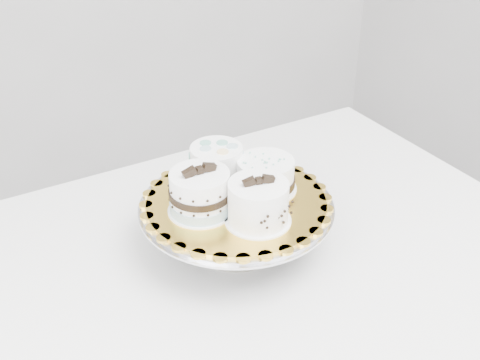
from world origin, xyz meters
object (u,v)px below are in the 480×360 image
cake_swirl (258,203)px  cake_ribbon (266,176)px  cake_board (236,201)px  table (227,291)px  cake_stand (236,216)px  cake_banded (200,194)px  cake_dots (217,164)px

cake_swirl → cake_ribbon: cake_swirl is taller
cake_board → cake_swirl: size_ratio=2.65×
table → cake_board: size_ratio=3.78×
cake_swirl → cake_ribbon: size_ratio=0.91×
cake_swirl → cake_board: bearing=103.5°
cake_stand → cake_swirl: (0.00, -0.07, 0.07)m
cake_ribbon → table: bearing=-140.0°
cake_board → cake_ribbon: 0.07m
cake_stand → cake_board: cake_board is taller
cake_board → cake_swirl: bearing=-89.4°
table → cake_swirl: size_ratio=10.00×
cake_board → cake_banded: cake_banded is taller
cake_stand → cake_swirl: 0.10m
cake_swirl → cake_ribbon: bearing=63.7°
cake_banded → table: bearing=-41.1°
table → cake_swirl: bearing=-51.5°
cake_swirl → cake_dots: size_ratio=0.95×
cake_swirl → cake_banded: size_ratio=1.06×
cake_stand → cake_swirl: bearing=-89.4°
cake_banded → cake_dots: size_ratio=0.90×
cake_swirl → cake_stand: bearing=103.5°
cake_stand → cake_ribbon: (0.07, 0.01, 0.06)m
cake_board → cake_dots: size_ratio=2.51×
cake_swirl → table: bearing=141.9°
cake_board → cake_ribbon: cake_ribbon is taller
cake_stand → cake_dots: bearing=89.1°
table → cake_stand: bearing=37.4°
cake_board → cake_stand: bearing=45.0°
cake_stand → cake_banded: (-0.07, 0.00, 0.07)m
cake_dots → table: bearing=-85.4°
cake_swirl → cake_banded: bearing=145.9°
cake_board → cake_ribbon: (0.07, 0.01, 0.03)m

